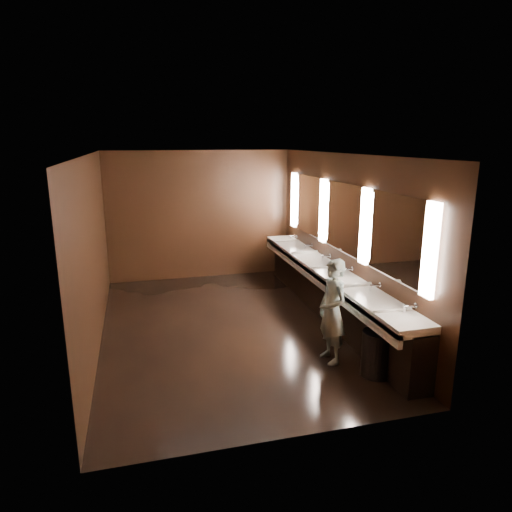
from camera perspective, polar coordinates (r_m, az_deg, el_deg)
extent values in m
plane|color=black|center=(7.65, -3.54, -8.88)|extent=(6.00, 6.00, 0.00)
cube|color=#2D2D2B|center=(7.04, -3.90, 12.56)|extent=(4.00, 6.00, 0.02)
cube|color=black|center=(10.13, -7.02, 5.06)|extent=(4.00, 0.02, 2.80)
cube|color=black|center=(4.43, 3.88, -7.05)|extent=(4.00, 0.02, 2.80)
cube|color=black|center=(7.12, -19.70, 0.38)|extent=(0.02, 6.00, 2.80)
cube|color=black|center=(7.84, 10.79, 2.20)|extent=(0.02, 6.00, 2.80)
cube|color=black|center=(8.03, 9.29, -4.82)|extent=(0.36, 5.40, 0.81)
cube|color=white|center=(7.86, 8.79, -1.82)|extent=(0.55, 5.40, 0.12)
cube|color=white|center=(7.79, 7.11, -2.52)|extent=(0.06, 5.40, 0.18)
cylinder|color=silver|center=(6.07, 18.76, -5.95)|extent=(0.18, 0.04, 0.04)
cylinder|color=silver|center=(6.77, 14.71, -3.54)|extent=(0.18, 0.04, 0.04)
cylinder|color=silver|center=(7.51, 11.45, -1.58)|extent=(0.18, 0.04, 0.04)
cylinder|color=silver|center=(8.28, 8.80, 0.02)|extent=(0.18, 0.04, 0.04)
cylinder|color=silver|center=(9.07, 6.60, 1.35)|extent=(0.18, 0.04, 0.04)
cylinder|color=silver|center=(9.88, 4.76, 2.46)|extent=(0.18, 0.04, 0.04)
cube|color=white|center=(5.73, 20.95, 0.63)|extent=(0.06, 0.22, 1.15)
cube|color=white|center=(6.39, 16.94, 2.29)|extent=(0.03, 1.32, 1.15)
cube|color=white|center=(7.06, 13.47, 3.62)|extent=(0.06, 0.23, 1.15)
cube|color=white|center=(7.77, 10.81, 4.72)|extent=(0.03, 1.32, 1.15)
cube|color=white|center=(8.48, 8.40, 5.61)|extent=(0.06, 0.23, 1.15)
cube|color=white|center=(9.22, 6.54, 6.36)|extent=(0.03, 1.32, 1.15)
cube|color=white|center=(9.96, 4.79, 6.99)|extent=(0.06, 0.22, 1.15)
imported|color=#9BD3E8|center=(6.37, 9.53, -6.83)|extent=(0.41, 0.57, 1.47)
cylinder|color=black|center=(6.29, 14.82, -11.70)|extent=(0.40, 0.40, 0.61)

